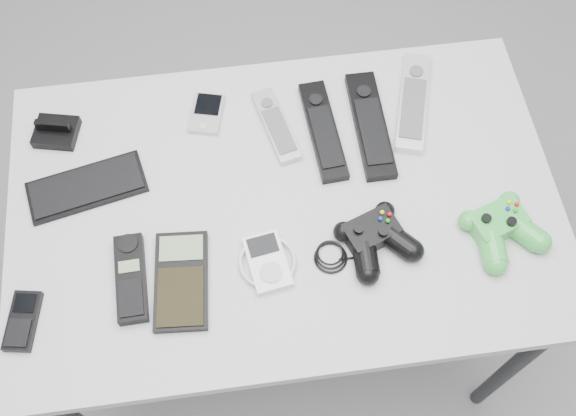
{
  "coord_description": "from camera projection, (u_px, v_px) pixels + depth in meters",
  "views": [
    {
      "loc": [
        0.01,
        -0.55,
        1.86
      ],
      "look_at": [
        0.09,
        0.03,
        0.73
      ],
      "focal_mm": 42.0,
      "sensor_mm": 36.0,
      "label": 1
    }
  ],
  "objects": [
    {
      "name": "remote_silver_b",
      "position": [
        413.0,
        102.0,
        1.39
      ],
      "size": [
        0.12,
        0.25,
        0.02
      ],
      "primitive_type": "cube",
      "rotation": [
        0.0,
        0.0,
        -0.29
      ],
      "color": "silver",
      "rests_on": "desk"
    },
    {
      "name": "calculator",
      "position": [
        181.0,
        280.0,
        1.21
      ],
      "size": [
        0.11,
        0.19,
        0.02
      ],
      "primitive_type": "cube",
      "rotation": [
        0.0,
        0.0,
        -0.08
      ],
      "color": "black",
      "rests_on": "desk"
    },
    {
      "name": "remote_black_b",
      "position": [
        370.0,
        124.0,
        1.36
      ],
      "size": [
        0.06,
        0.25,
        0.02
      ],
      "primitive_type": "cube",
      "rotation": [
        0.0,
        0.0,
        -0.0
      ],
      "color": "black",
      "rests_on": "desk"
    },
    {
      "name": "cordless_handset",
      "position": [
        131.0,
        278.0,
        1.21
      ],
      "size": [
        0.06,
        0.17,
        0.03
      ],
      "primitive_type": "cube",
      "rotation": [
        0.0,
        0.0,
        0.03
      ],
      "color": "black",
      "rests_on": "desk"
    },
    {
      "name": "pda_keyboard",
      "position": [
        87.0,
        187.0,
        1.3
      ],
      "size": [
        0.24,
        0.14,
        0.01
      ],
      "primitive_type": "cube",
      "rotation": [
        0.0,
        0.0,
        0.21
      ],
      "color": "black",
      "rests_on": "desk"
    },
    {
      "name": "pda",
      "position": [
        207.0,
        113.0,
        1.38
      ],
      "size": [
        0.08,
        0.11,
        0.02
      ],
      "primitive_type": "cube",
      "rotation": [
        0.0,
        0.0,
        -0.26
      ],
      "color": "#AEADB5",
      "rests_on": "desk"
    },
    {
      "name": "desk",
      "position": [
        285.0,
        216.0,
        1.35
      ],
      "size": [
        1.06,
        0.68,
        0.71
      ],
      "color": "#9D9DA0",
      "rests_on": "floor"
    },
    {
      "name": "dock_bracket",
      "position": [
        54.0,
        129.0,
        1.35
      ],
      "size": [
        0.1,
        0.09,
        0.05
      ],
      "primitive_type": "cube",
      "rotation": [
        0.0,
        0.0,
        -0.23
      ],
      "color": "black",
      "rests_on": "desk"
    },
    {
      "name": "remote_silver_a",
      "position": [
        276.0,
        125.0,
        1.37
      ],
      "size": [
        0.08,
        0.18,
        0.02
      ],
      "primitive_type": "cube",
      "rotation": [
        0.0,
        0.0,
        0.23
      ],
      "color": "#AEADB5",
      "rests_on": "desk"
    },
    {
      "name": "floor",
      "position": [
        259.0,
        339.0,
        1.9
      ],
      "size": [
        3.5,
        3.5,
        0.0
      ],
      "primitive_type": "plane",
      "color": "gray",
      "rests_on": "ground"
    },
    {
      "name": "remote_black_a",
      "position": [
        323.0,
        130.0,
        1.36
      ],
      "size": [
        0.07,
        0.24,
        0.02
      ],
      "primitive_type": "cube",
      "rotation": [
        0.0,
        0.0,
        0.06
      ],
      "color": "black",
      "rests_on": "desk"
    },
    {
      "name": "mobile_phone",
      "position": [
        22.0,
        321.0,
        1.18
      ],
      "size": [
        0.07,
        0.11,
        0.02
      ],
      "primitive_type": "cube",
      "rotation": [
        0.0,
        0.0,
        -0.18
      ],
      "color": "black",
      "rests_on": "desk"
    },
    {
      "name": "controller_black",
      "position": [
        375.0,
        237.0,
        1.24
      ],
      "size": [
        0.27,
        0.22,
        0.05
      ],
      "primitive_type": null,
      "rotation": [
        0.0,
        0.0,
        0.35
      ],
      "color": "black",
      "rests_on": "desk"
    },
    {
      "name": "mp3_player",
      "position": [
        267.0,
        262.0,
        1.23
      ],
      "size": [
        0.12,
        0.13,
        0.02
      ],
      "primitive_type": "cube",
      "rotation": [
        0.0,
        0.0,
        0.15
      ],
      "color": "silver",
      "rests_on": "desk"
    },
    {
      "name": "controller_green",
      "position": [
        502.0,
        227.0,
        1.25
      ],
      "size": [
        0.18,
        0.19,
        0.05
      ],
      "primitive_type": null,
      "rotation": [
        0.0,
        0.0,
        0.32
      ],
      "color": "#258737",
      "rests_on": "desk"
    }
  ]
}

